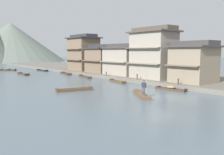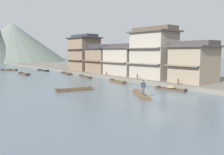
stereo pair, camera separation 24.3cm
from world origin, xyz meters
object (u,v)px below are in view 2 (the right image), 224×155
(boat_moored_far, at_px, (171,89))
(mooring_post_dock_far, at_px, (107,74))
(mooring_post_dock_mid, at_px, (137,77))
(boat_upstream_distant, at_px, (66,74))
(house_waterfront_second, at_px, (154,53))
(boat_midriver_upstream, at_px, (24,74))
(mooring_post_dock_near, at_px, (178,82))
(house_waterfront_far, at_px, (84,53))
(boat_moored_third, at_px, (117,82))
(boat_foreground_poled, at_px, (141,95))
(house_waterfront_nearest, at_px, (194,62))
(boat_midriver_drifting, at_px, (85,77))
(house_waterfront_narrow, at_px, (103,59))
(boat_moored_second, at_px, (43,70))
(boatman_person, at_px, (143,85))
(boat_moored_nearest, at_px, (9,70))
(boat_crossing_west, at_px, (74,90))
(house_waterfront_tall, at_px, (125,60))

(boat_moored_far, xyz_separation_m, mooring_post_dock_far, (1.77, 16.69, 0.75))
(mooring_post_dock_mid, bearing_deg, boat_upstream_distant, 94.68)
(boat_upstream_distant, bearing_deg, house_waterfront_second, -76.63)
(boat_moored_far, bearing_deg, boat_midriver_upstream, 103.48)
(house_waterfront_second, bearing_deg, mooring_post_dock_near, -114.02)
(boat_midriver_upstream, relative_size, house_waterfront_far, 0.50)
(boat_moored_third, relative_size, boat_upstream_distant, 0.82)
(house_waterfront_far, bearing_deg, boat_foreground_poled, -110.50)
(house_waterfront_nearest, height_order, mooring_post_dock_mid, house_waterfront_nearest)
(house_waterfront_far, bearing_deg, boat_midriver_drifting, -120.94)
(boat_foreground_poled, distance_m, house_waterfront_nearest, 12.36)
(house_waterfront_far, bearing_deg, boat_midriver_upstream, 165.50)
(mooring_post_dock_near, xyz_separation_m, mooring_post_dock_mid, (0.00, 8.13, 0.04))
(boat_moored_third, relative_size, house_waterfront_narrow, 0.62)
(boat_moored_second, relative_size, house_waterfront_narrow, 0.69)
(boat_moored_far, distance_m, house_waterfront_second, 10.52)
(house_waterfront_nearest, distance_m, house_waterfront_far, 30.62)
(boat_moored_third, relative_size, mooring_post_dock_mid, 4.86)
(boatman_person, height_order, boat_upstream_distant, boatman_person)
(boat_moored_nearest, bearing_deg, boat_foreground_poled, -88.53)
(boat_foreground_poled, relative_size, mooring_post_dock_near, 6.09)
(boat_moored_second, height_order, boat_midriver_drifting, boat_midriver_drifting)
(boat_foreground_poled, bearing_deg, boat_moored_third, 62.62)
(boat_foreground_poled, relative_size, boat_upstream_distant, 0.93)
(boat_upstream_distant, bearing_deg, house_waterfront_narrow, -50.21)
(boat_crossing_west, xyz_separation_m, mooring_post_dock_far, (12.23, 8.97, 0.83))
(boat_moored_second, relative_size, house_waterfront_tall, 0.60)
(boat_moored_nearest, bearing_deg, house_waterfront_narrow, -63.09)
(boat_midriver_drifting, bearing_deg, boat_moored_third, -88.52)
(boatman_person, bearing_deg, boat_moored_far, 12.18)
(house_waterfront_narrow, distance_m, mooring_post_dock_near, 23.43)
(boatman_person, height_order, mooring_post_dock_far, boatman_person)
(house_waterfront_tall, relative_size, mooring_post_dock_mid, 9.06)
(boat_moored_far, distance_m, mooring_post_dock_far, 16.80)
(house_waterfront_tall, height_order, house_waterfront_narrow, same)
(boat_crossing_west, distance_m, house_waterfront_second, 16.39)
(house_waterfront_tall, bearing_deg, mooring_post_dock_far, 166.19)
(boat_upstream_distant, distance_m, mooring_post_dock_mid, 21.67)
(house_waterfront_narrow, bearing_deg, boatman_person, -116.77)
(boat_moored_far, distance_m, boat_midriver_upstream, 35.32)
(boat_moored_third, bearing_deg, house_waterfront_second, -28.95)
(boat_moored_far, bearing_deg, mooring_post_dock_mid, 77.82)
(boat_crossing_west, bearing_deg, house_waterfront_nearest, -25.08)
(boat_moored_nearest, height_order, mooring_post_dock_near, mooring_post_dock_near)
(boatman_person, relative_size, boat_upstream_distant, 0.56)
(house_waterfront_second, bearing_deg, boat_foreground_poled, -143.68)
(boat_foreground_poled, distance_m, house_waterfront_second, 14.99)
(boat_moored_nearest, bearing_deg, boatman_person, -89.16)
(boatman_person, distance_m, boat_moored_nearest, 50.36)
(boat_moored_far, distance_m, mooring_post_dock_near, 1.95)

